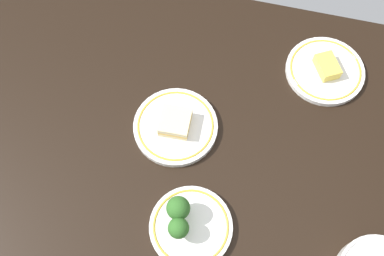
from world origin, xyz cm
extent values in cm
cube|color=black|center=(0.00, 0.00, 2.00)|extent=(156.83, 83.96, 4.00)
cylinder|color=white|center=(3.98, -0.11, 4.77)|extent=(19.87, 19.87, 1.55)
torus|color=gold|center=(3.98, -0.11, 5.55)|extent=(17.98, 17.98, 0.50)
cube|color=beige|center=(3.98, -0.11, 6.15)|extent=(7.15, 7.31, 1.20)
cube|color=#E5B24C|center=(3.98, -0.11, 7.15)|extent=(7.15, 7.31, 0.80)
cube|color=beige|center=(3.98, -0.11, 8.15)|extent=(7.15, 7.31, 1.20)
cylinder|color=white|center=(-5.05, 22.19, 4.79)|extent=(17.87, 17.87, 1.59)
torus|color=gold|center=(-5.05, 22.19, 5.59)|extent=(16.23, 16.23, 0.50)
cylinder|color=#9EBC72|center=(-1.88, 20.09, 6.90)|extent=(1.76, 1.76, 2.61)
sphere|color=#2D6023|center=(-1.88, 20.09, 10.09)|extent=(5.04, 5.04, 5.04)
cylinder|color=#9EBC72|center=(-2.90, 24.00, 6.83)|extent=(1.55, 1.55, 2.48)
sphere|color=#2D6023|center=(-2.90, 24.00, 9.73)|extent=(4.42, 4.42, 4.42)
cylinder|color=white|center=(-28.54, -23.59, 4.68)|extent=(19.53, 19.53, 1.36)
torus|color=gold|center=(-28.54, -23.59, 5.36)|extent=(17.69, 17.69, 0.50)
cube|color=#F2D14C|center=(-28.54, -23.59, 6.74)|extent=(7.31, 8.15, 2.78)
camera|label=1|loc=(-10.13, 42.48, 101.96)|focal=42.51mm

